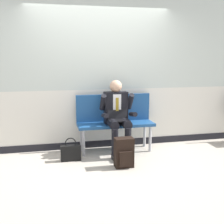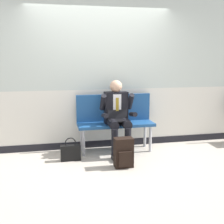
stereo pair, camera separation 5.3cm
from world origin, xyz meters
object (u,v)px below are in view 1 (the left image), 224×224
at_px(bench_with_person, 115,118).
at_px(handbag, 71,152).
at_px(person_seated, 118,115).
at_px(backpack, 124,153).

xyz_separation_m(bench_with_person, handbag, (-0.82, -0.39, -0.45)).
relative_size(person_seated, backpack, 2.78).
relative_size(bench_with_person, backpack, 2.95).
height_order(backpack, handbag, backpack).
bearing_deg(person_seated, backpack, -94.80).
height_order(person_seated, backpack, person_seated).
xyz_separation_m(backpack, handbag, (-0.77, 0.45, -0.09)).
relative_size(bench_with_person, person_seated, 1.06).
relative_size(backpack, handbag, 1.19).
height_order(bench_with_person, person_seated, person_seated).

